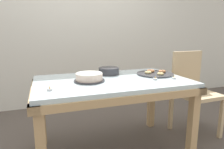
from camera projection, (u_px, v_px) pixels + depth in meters
wall_back at (80, 23)px, 3.16m from camera, size 8.00×0.10×2.60m
dining_table at (112, 89)px, 1.86m from camera, size 1.41×0.85×0.73m
chair at (192, 88)px, 2.30m from camera, size 0.44×0.44×0.94m
cake_chocolate_round at (89, 77)px, 1.75m from camera, size 0.27×0.27×0.07m
pastry_platter at (155, 73)px, 2.05m from camera, size 0.37×0.37×0.04m
plate_stack at (109, 71)px, 2.06m from camera, size 0.21×0.21×0.07m
tealight_right_edge at (174, 78)px, 1.85m from camera, size 0.04×0.04×0.04m
tealight_near_cakes at (50, 89)px, 1.47m from camera, size 0.04×0.04×0.04m
tealight_left_edge at (155, 79)px, 1.81m from camera, size 0.04×0.04×0.04m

